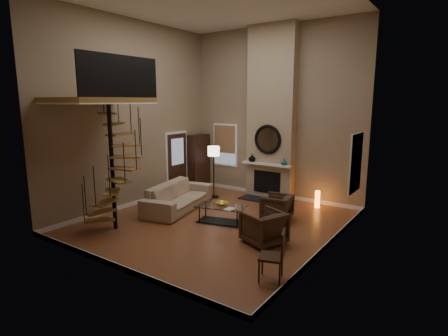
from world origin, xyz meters
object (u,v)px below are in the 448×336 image
Objects in this scene: hutch at (198,162)px; sofa at (178,196)px; armchair_far at (266,229)px; side_chair at (276,253)px; accent_lamp at (317,199)px; armchair_near at (279,208)px; coffee_table at (221,212)px; floor_lamp at (214,155)px.

hutch is 2.81m from sofa.
sofa is (1.21, -2.47, -0.55)m from hutch.
armchair_far is 0.91× the size of side_chair.
accent_lamp is at bearing 0.25° from hutch.
hutch reaches higher than side_chair.
armchair_near is (4.11, -1.70, -0.60)m from hutch.
sofa is 1.73m from coffee_table.
armchair_far is (3.37, -0.85, -0.04)m from sofa.
side_chair is at bearing -42.76° from floor_lamp.
floor_lamp reaches higher than coffee_table.
sofa is at bearing -63.95° from hutch.
armchair_far is at bearing 8.65° from armchair_near.
armchair_far reaches higher than accent_lamp.
side_chair is at bearing -37.56° from coffee_table.
armchair_far is (4.58, -3.32, -0.60)m from hutch.
coffee_table is (-1.66, 0.60, -0.07)m from armchair_far.
coffee_table is (-1.19, -1.02, -0.07)m from armchair_near.
accent_lamp is at bearing -66.18° from sofa.
armchair_far is 1.70m from side_chair.
sofa is at bearing -82.54° from armchair_near.
armchair_near is 0.44× the size of floor_lamp.
hutch reaches higher than accent_lamp.
armchair_near reaches higher than coffee_table.
accent_lamp is (1.62, 2.74, -0.03)m from coffee_table.
sofa is 3.48m from armchair_far.
side_chair reaches higher than armchair_near.
sofa is 4.95× the size of accent_lamp.
floor_lamp is 1.83× the size of side_chair.
hutch is 4.59m from accent_lamp.
hutch is 1.18× the size of floor_lamp.
accent_lamp is at bearing 14.26° from floor_lamp.
hutch is at bearing -119.90° from armchair_near.
coffee_table is at bearing -42.97° from hutch.
sofa is at bearing -82.55° from armchair_far.
armchair_near is 0.81× the size of side_chair.
hutch is 1.41× the size of coffee_table.
armchair_far is 4.28m from floor_lamp.
side_chair reaches higher than armchair_far.
side_chair is at bearing 55.56° from armchair_far.
armchair_far is 0.59× the size of coffee_table.
armchair_near is at bearing 40.47° from coffee_table.
hutch reaches higher than armchair_far.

